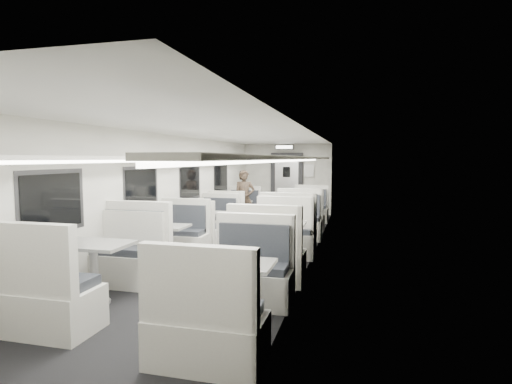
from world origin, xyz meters
The scene contains 19 objects.
room centered at (0.00, 0.00, 1.20)m, with size 3.24×12.24×2.64m.
booth_left_a centered at (-1.00, 3.33, 0.35)m, with size 0.98×1.98×1.06m.
booth_left_b centered at (-1.00, 1.07, 0.35)m, with size 0.96×1.94×1.04m.
booth_left_c centered at (-1.00, -1.14, 0.37)m, with size 1.03×2.08×1.11m.
booth_left_d centered at (-1.00, -3.09, 0.42)m, with size 1.15×2.33×1.25m.
booth_right_a centered at (1.00, 3.65, 0.37)m, with size 1.02×2.07×1.11m.
booth_right_b centered at (1.00, 0.98, 0.40)m, with size 1.09×2.21×1.18m.
booth_right_c centered at (1.00, -0.78, 0.41)m, with size 1.13×2.30×1.23m.
booth_right_d centered at (1.00, -3.38, 0.39)m, with size 1.08×2.19×1.17m.
passenger centered at (-0.69, 3.04, 0.79)m, with size 0.58×0.38×1.59m, color black.
window_a centered at (-1.49, 3.40, 1.35)m, with size 0.02×1.18×0.84m, color black.
window_b centered at (-1.49, 1.20, 1.35)m, with size 0.02×1.18×0.84m, color black.
window_c centered at (-1.49, -1.00, 1.35)m, with size 0.02×1.18×0.84m, color black.
window_d centered at (-1.49, -3.20, 1.35)m, with size 0.02×1.18×0.84m, color black.
luggage_rack_left centered at (-1.24, -0.30, 1.92)m, with size 0.46×10.40×0.09m.
luggage_rack_right centered at (1.24, -0.30, 1.92)m, with size 0.46×10.40×0.09m.
vestibule_door centered at (0.00, 5.93, 1.04)m, with size 1.10×0.13×2.10m.
exit_sign centered at (0.00, 5.44, 2.28)m, with size 0.62×0.12×0.16m.
wall_notice centered at (0.75, 5.92, 1.50)m, with size 0.32×0.02×0.40m, color silver.
Camera 1 is at (2.31, -7.53, 1.91)m, focal length 28.00 mm.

